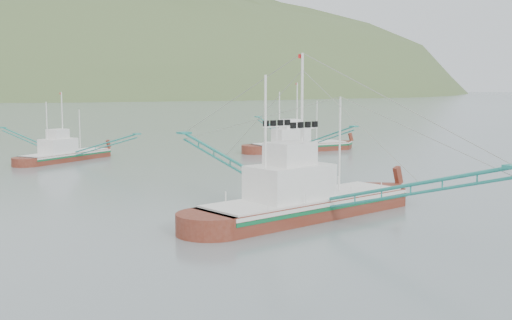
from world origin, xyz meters
TOP-DOWN VIEW (x-y plane):
  - ground at (0.00, 0.00)m, footprint 1200.00×1200.00m
  - main_boat at (-0.56, 0.02)m, footprint 16.02×28.64m
  - bg_boat_right at (26.90, 31.94)m, footprint 13.58×23.64m
  - bg_boat_far at (-1.40, 40.28)m, footprint 11.81×19.91m
  - headland_right at (240.00, 430.00)m, footprint 684.00×432.00m

SIDE VIEW (x-z plane):
  - ground at x=0.00m, z-range 0.00..0.00m
  - headland_right at x=240.00m, z-range -153.00..153.00m
  - bg_boat_right at x=26.90m, z-range -3.20..6.45m
  - main_boat at x=-0.56m, z-range -4.14..7.46m
  - bg_boat_far at x=-1.40m, z-range -2.52..5.95m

